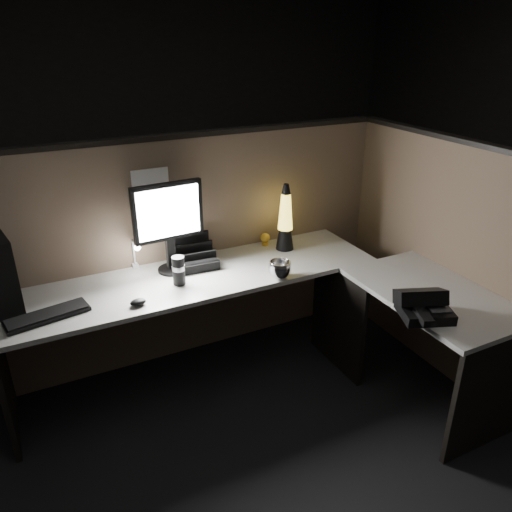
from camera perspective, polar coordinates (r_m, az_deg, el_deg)
name	(u,v)px	position (r m, az deg, el deg)	size (l,w,h in m)	color
floor	(261,424)	(3.07, 0.62, -18.64)	(6.00, 6.00, 0.00)	black
room_shell	(263,146)	(2.29, 0.80, 12.44)	(6.00, 6.00, 6.00)	silver
partition_back	(199,249)	(3.38, -6.54, 0.78)	(2.66, 0.06, 1.50)	brown
partition_right	(438,258)	(3.43, 20.07, -0.25)	(0.06, 1.66, 1.50)	brown
desk	(269,311)	(2.97, 1.53, -6.31)	(2.60, 1.60, 0.73)	#ACAAA3
monitor	(169,219)	(3.03, -9.96, 4.19)	(0.44, 0.19, 0.56)	black
keyboard	(47,316)	(2.83, -22.76, -6.31)	(0.42, 0.14, 0.02)	black
mouse	(138,302)	(2.79, -13.34, -5.16)	(0.09, 0.06, 0.03)	black
clip_lamp	(136,253)	(3.13, -13.58, 0.29)	(0.04, 0.16, 0.20)	silver
organizer	(192,258)	(3.18, -7.31, -0.22)	(0.29, 0.26, 0.21)	black
lava_lamp	(285,223)	(3.35, 3.36, 3.84)	(0.12, 0.12, 0.46)	black
travel_mug	(179,271)	(2.94, -8.83, -1.66)	(0.08, 0.08, 0.17)	black
steel_mug	(280,270)	(3.00, 2.74, -1.57)	(0.14, 0.14, 0.11)	silver
figurine	(265,238)	(3.45, 1.05, 2.11)	(0.06, 0.06, 0.06)	gold
pinned_paper	(152,195)	(3.11, -11.85, 6.85)	(0.23, 0.00, 0.32)	white
desk_phone	(423,306)	(2.75, 18.53, -5.40)	(0.32, 0.31, 0.15)	black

